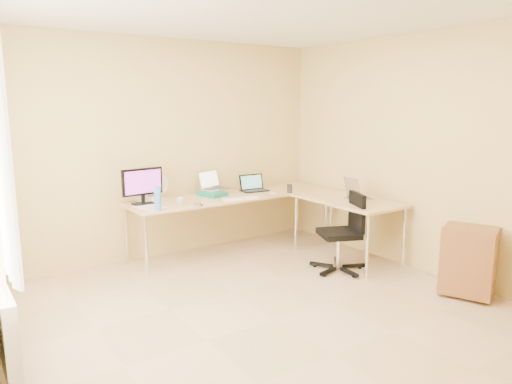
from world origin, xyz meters
TOP-DOWN VIEW (x-y plane):
  - floor at (0.00, 0.00)m, footprint 4.50×4.50m
  - ceiling at (0.00, 0.00)m, footprint 4.50×4.50m
  - wall_back at (0.00, 2.25)m, footprint 4.50×0.00m
  - wall_right at (2.10, 0.00)m, footprint 0.00×4.50m
  - desk_main at (0.72, 1.85)m, footprint 2.65×0.70m
  - desk_return at (1.70, 0.85)m, footprint 0.70×1.30m
  - monitor at (-0.40, 1.96)m, footprint 0.49×0.20m
  - book_stack at (0.48, 1.95)m, footprint 0.30×0.36m
  - laptop_center at (0.57, 2.05)m, footprint 0.44×0.39m
  - laptop_black at (1.08, 1.91)m, footprint 0.35×0.27m
  - keyboard at (0.64, 1.55)m, footprint 0.44×0.22m
  - mouse at (1.11, 1.55)m, footprint 0.12×0.11m
  - mug at (-0.08, 1.69)m, footprint 0.11×0.11m
  - cd_stack at (0.08, 1.55)m, footprint 0.14×0.14m
  - water_bottle at (-0.40, 1.55)m, footprint 0.10×0.10m
  - papers at (-0.40, 1.74)m, footprint 0.32×0.39m
  - white_box at (-0.31, 2.05)m, footprint 0.19×0.14m
  - desk_fan at (-0.17, 2.05)m, footprint 0.28×0.28m
  - black_cup at (1.37, 1.55)m, footprint 0.08×0.08m
  - laptop_return at (1.83, 0.80)m, footprint 0.34×0.28m
  - office_chair at (1.33, 0.61)m, footprint 0.69×0.69m
  - cabinet at (1.85, -0.63)m, footprint 0.53×0.58m
  - radiator at (-2.03, 0.40)m, footprint 0.09×0.80m

SIDE VIEW (x-z plane):
  - floor at x=0.00m, z-range 0.00..0.00m
  - radiator at x=-2.03m, z-range 0.07..0.62m
  - cabinet at x=1.85m, z-range 0.04..0.68m
  - desk_main at x=0.72m, z-range 0.00..0.73m
  - desk_return at x=1.70m, z-range 0.00..0.73m
  - office_chair at x=1.33m, z-range 0.06..0.94m
  - papers at x=-0.40m, z-range 0.73..0.74m
  - keyboard at x=0.64m, z-range 0.73..0.75m
  - cd_stack at x=0.08m, z-range 0.73..0.76m
  - mouse at x=1.11m, z-range 0.73..0.77m
  - book_stack at x=0.48m, z-range 0.73..0.78m
  - white_box at x=-0.31m, z-range 0.73..0.80m
  - mug at x=-0.08m, z-range 0.73..0.81m
  - black_cup at x=1.37m, z-range 0.73..0.84m
  - laptop_return at x=1.83m, z-range 0.73..0.94m
  - laptop_black at x=1.08m, z-range 0.73..0.94m
  - water_bottle at x=-0.40m, z-range 0.73..0.99m
  - desk_fan at x=-0.17m, z-range 0.73..1.01m
  - laptop_center at x=0.57m, z-range 0.78..1.02m
  - monitor at x=-0.40m, z-range 0.73..1.14m
  - wall_back at x=0.00m, z-range -0.95..3.55m
  - wall_right at x=2.10m, z-range -0.95..3.55m
  - ceiling at x=0.00m, z-range 2.60..2.60m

